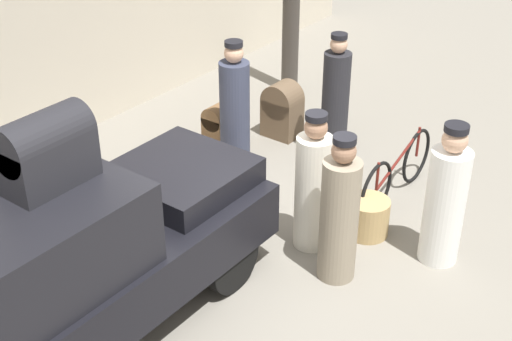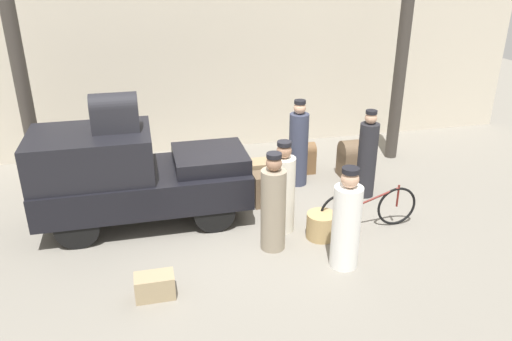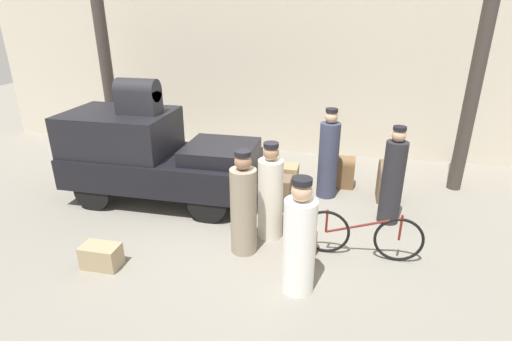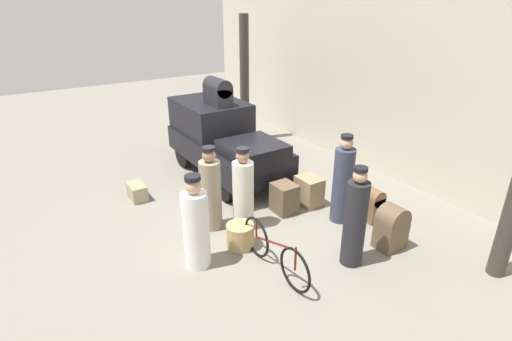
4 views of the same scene
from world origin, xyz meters
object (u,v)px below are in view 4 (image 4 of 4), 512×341
at_px(trunk_umber_medium, 371,203).
at_px(trunk_on_truck_roof, 218,91).
at_px(porter_lifting_near_truck, 343,183).
at_px(wicker_basket, 240,236).
at_px(suitcase_black_upright, 309,191).
at_px(bicycle, 274,252).
at_px(porter_standing_middle, 211,192).
at_px(trunk_wicker_pale, 284,198).
at_px(porter_carrying_trunk, 355,221).
at_px(trunk_barrel_dark, 392,227).
at_px(porter_with_bicycle, 196,226).
at_px(suitcase_small_leather, 137,192).
at_px(conductor_in_dark_uniform, 243,192).
at_px(truck, 222,138).

distance_m(trunk_umber_medium, trunk_on_truck_roof, 4.43).
distance_m(porter_lifting_near_truck, trunk_umber_medium, 0.77).
bearing_deg(wicker_basket, suitcase_black_upright, 105.57).
bearing_deg(wicker_basket, porter_lifting_near_truck, 82.76).
distance_m(bicycle, wicker_basket, 0.93).
height_order(wicker_basket, porter_standing_middle, porter_standing_middle).
bearing_deg(trunk_wicker_pale, porter_carrying_trunk, -2.41).
bearing_deg(trunk_barrel_dark, porter_with_bicycle, -114.42).
distance_m(porter_standing_middle, suitcase_small_leather, 2.23).
distance_m(porter_standing_middle, trunk_umber_medium, 3.22).
bearing_deg(trunk_barrel_dark, porter_carrying_trunk, -93.28).
relative_size(conductor_in_dark_uniform, porter_with_bicycle, 1.00).
xyz_separation_m(porter_with_bicycle, suitcase_black_upright, (-0.64, 2.95, -0.43)).
xyz_separation_m(suitcase_small_leather, trunk_barrel_dark, (4.33, 3.25, 0.25)).
bearing_deg(trunk_on_truck_roof, trunk_umber_medium, 19.62).
relative_size(trunk_umber_medium, suitcase_black_upright, 1.11).
height_order(porter_carrying_trunk, trunk_barrel_dark, porter_carrying_trunk).
distance_m(bicycle, trunk_umber_medium, 2.62).
relative_size(porter_standing_middle, suitcase_black_upright, 2.66).
bearing_deg(trunk_on_truck_roof, trunk_wicker_pale, 2.14).
height_order(conductor_in_dark_uniform, porter_with_bicycle, porter_with_bicycle).
bearing_deg(bicycle, porter_carrying_trunk, 67.65).
bearing_deg(trunk_barrel_dark, porter_lifting_near_truck, -176.40).
xyz_separation_m(porter_lifting_near_truck, porter_carrying_trunk, (1.15, -0.84, -0.02)).
relative_size(porter_with_bicycle, trunk_on_truck_roof, 2.14).
bearing_deg(trunk_umber_medium, suitcase_black_upright, -151.95).
distance_m(wicker_basket, porter_with_bicycle, 1.02).
relative_size(wicker_basket, porter_with_bicycle, 0.30).
height_order(porter_carrying_trunk, porter_with_bicycle, porter_carrying_trunk).
relative_size(truck, conductor_in_dark_uniform, 2.22).
bearing_deg(porter_lifting_near_truck, trunk_umber_medium, 58.30).
bearing_deg(truck, wicker_basket, -23.35).
bearing_deg(trunk_on_truck_roof, suitcase_black_upright, 15.56).
bearing_deg(porter_lifting_near_truck, bicycle, -73.04).
relative_size(porter_lifting_near_truck, trunk_wicker_pale, 2.88).
xyz_separation_m(porter_lifting_near_truck, porter_standing_middle, (-1.17, -2.31, -0.07)).
distance_m(porter_carrying_trunk, trunk_umber_medium, 1.65).
bearing_deg(wicker_basket, trunk_umber_medium, 77.52).
xyz_separation_m(suitcase_black_upright, trunk_wicker_pale, (-0.03, -0.64, 0.00)).
relative_size(trunk_umber_medium, suitcase_small_leather, 1.26).
relative_size(wicker_basket, trunk_on_truck_roof, 0.65).
relative_size(suitcase_small_leather, trunk_barrel_dark, 0.67).
xyz_separation_m(porter_with_bicycle, trunk_on_truck_roof, (-3.30, 2.21, 1.33)).
bearing_deg(trunk_on_truck_roof, bicycle, -16.51).
bearing_deg(trunk_wicker_pale, trunk_barrel_dark, 21.64).
height_order(conductor_in_dark_uniform, porter_standing_middle, porter_standing_middle).
height_order(suitcase_small_leather, trunk_wicker_pale, trunk_wicker_pale).
distance_m(bicycle, trunk_on_truck_roof, 4.66).
distance_m(bicycle, suitcase_small_leather, 3.93).
height_order(suitcase_black_upright, trunk_barrel_dark, trunk_barrel_dark).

